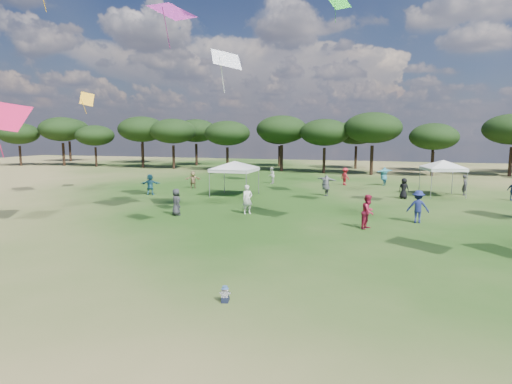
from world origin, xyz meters
TOP-DOWN VIEW (x-y plane):
  - ground at (0.00, 0.00)m, footprint 140.00×140.00m
  - tree_line at (2.39, 47.41)m, footprint 108.78×17.63m
  - tent_left at (-6.91, 23.02)m, footprint 6.67×6.67m
  - tent_right at (9.32, 27.66)m, footprint 5.69×5.69m
  - toddler at (0.24, 2.03)m, footprint 0.37×0.40m
  - festival_crowd at (0.56, 24.36)m, footprint 29.31×21.63m

SIDE VIEW (x-z plane):
  - ground at x=0.00m, z-range 0.00..0.00m
  - toddler at x=0.24m, z-range -0.03..0.49m
  - festival_crowd at x=0.56m, z-range -0.07..1.82m
  - tent_left at x=-6.91m, z-range 1.15..4.30m
  - tent_right at x=9.32m, z-range 1.20..4.45m
  - tree_line at x=2.39m, z-range 1.54..9.31m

